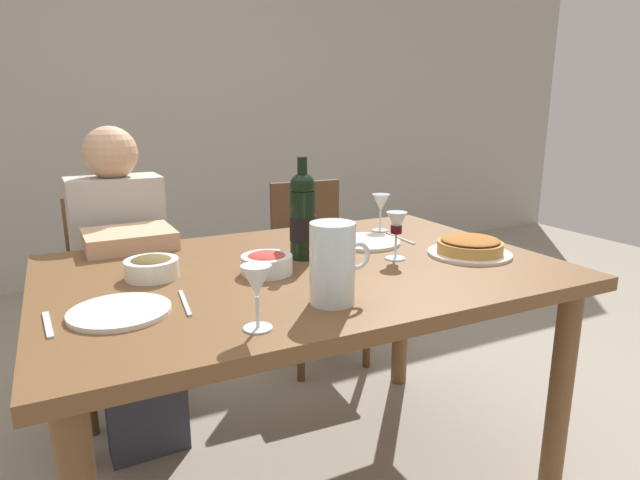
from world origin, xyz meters
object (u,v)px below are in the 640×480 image
dinner_plate_right_setting (120,312)px  chair_right (314,259)px  wine_bottle (303,216)px  wine_glass_right_diner (396,226)px  wine_glass_left_diner (257,284)px  dinner_plate_left_setting (365,242)px  dining_table (304,294)px  chair_left (120,286)px  olive_bowl (152,267)px  wine_glass_centre (381,204)px  water_pitcher (333,268)px  salad_bowl (267,262)px  diner_left (126,274)px  baked_tart (470,247)px

dinner_plate_right_setting → chair_right: size_ratio=0.27×
wine_bottle → wine_glass_right_diner: wine_bottle is taller
wine_glass_left_diner → dinner_plate_left_setting: size_ratio=0.58×
wine_glass_left_diner → dinner_plate_right_setting: size_ratio=0.62×
wine_bottle → dinner_plate_right_setting: 0.64m
wine_glass_left_diner → dining_table: bearing=53.1°
dinner_plate_right_setting → chair_left: chair_left is taller
wine_glass_left_diner → dinner_plate_right_setting: 0.35m
dinner_plate_right_setting → dinner_plate_left_setting: bearing=19.8°
olive_bowl → chair_right: bearing=41.5°
wine_glass_centre → wine_bottle: bearing=-153.5°
water_pitcher → dinner_plate_left_setting: 0.60m
wine_bottle → salad_bowl: size_ratio=2.16×
wine_glass_centre → dinner_plate_right_setting: (-1.01, -0.45, -0.10)m
dinner_plate_left_setting → diner_left: diner_left is taller
chair_left → dinner_plate_left_setting: bearing=134.7°
olive_bowl → dinner_plate_left_setting: olive_bowl is taller
wine_glass_left_diner → chair_right: bearing=59.3°
water_pitcher → dinner_plate_right_setting: bearing=162.0°
dinner_plate_right_setting → wine_glass_centre: bearing=24.1°
wine_glass_right_diner → wine_glass_centre: 0.39m
dinner_plate_left_setting → wine_glass_centre: bearing=43.0°
wine_bottle → water_pitcher: (-0.10, -0.39, -0.05)m
water_pitcher → chair_left: (-0.38, 1.18, -0.35)m
wine_glass_right_diner → chair_right: 1.01m
dining_table → olive_bowl: 0.46m
wine_glass_left_diner → chair_left: size_ratio=0.17×
water_pitcher → dinner_plate_left_setting: size_ratio=0.82×
wine_glass_right_diner → dinner_plate_left_setting: (0.02, 0.21, -0.10)m
diner_left → dining_table: bearing=123.5°
dining_table → dinner_plate_right_setting: size_ratio=6.46×
wine_glass_centre → diner_left: bearing=159.6°
olive_bowl → wine_glass_left_diner: wine_glass_left_diner is taller
dining_table → wine_glass_centre: 0.58m
diner_left → dinner_plate_right_setting: bearing=81.1°
wine_bottle → chair_left: 1.01m
chair_left → baked_tart: bearing=132.8°
wine_glass_right_diner → dinner_plate_left_setting: bearing=85.7°
dining_table → dinner_plate_right_setting: dinner_plate_right_setting is taller
dinner_plate_left_setting → chair_right: size_ratio=0.28×
dinner_plate_left_setting → diner_left: size_ratio=0.21×
salad_bowl → chair_right: 1.10m
wine_bottle → diner_left: 0.78m
olive_bowl → chair_left: bearing=91.6°
chair_left → olive_bowl: bearing=89.8°
dining_table → wine_glass_left_diner: wine_glass_left_diner is taller
dinner_plate_right_setting → diner_left: 0.81m
water_pitcher → wine_glass_centre: size_ratio=1.40×
dining_table → salad_bowl: bearing=-170.5°
salad_bowl → dinner_plate_right_setting: 0.44m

